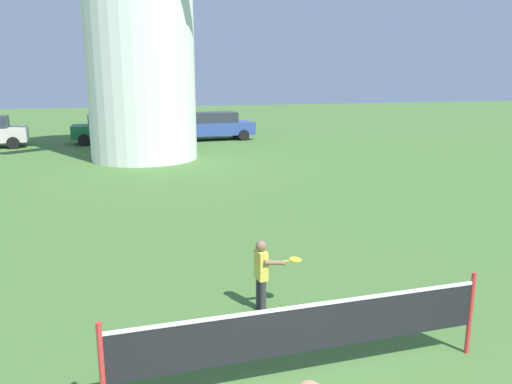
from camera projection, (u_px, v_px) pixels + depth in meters
tennis_net at (307, 329)px, 5.70m from camera, size 4.55×0.06×1.10m
player_far at (263, 271)px, 7.55m from camera, size 0.71×0.40×1.12m
stray_ball at (444, 308)px, 7.53m from camera, size 0.19×0.19×0.19m
parked_car_green at (111, 128)px, 26.99m from camera, size 4.07×1.98×1.56m
parked_car_blue at (214, 126)px, 28.38m from camera, size 4.51×1.99×1.56m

